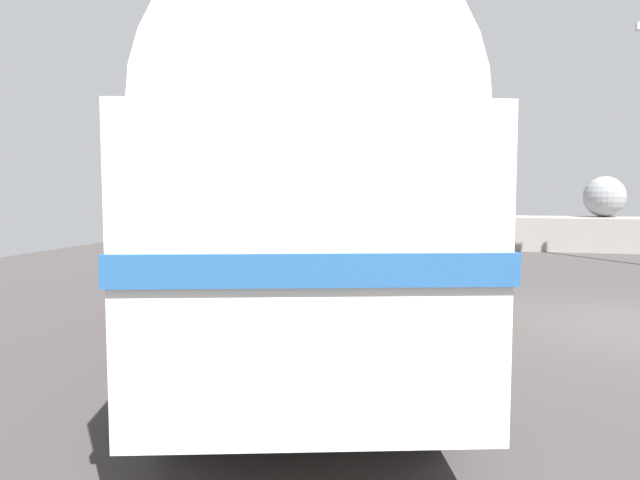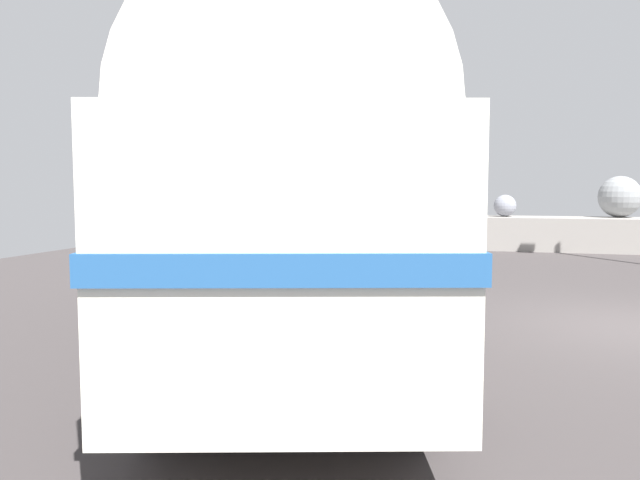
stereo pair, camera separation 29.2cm
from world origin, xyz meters
The scene contains 3 objects.
ground centered at (0.00, 0.00, 0.01)m, with size 32.00×26.00×0.02m.
breakwater centered at (-0.16, 11.79, 0.68)m, with size 31.36×2.38×2.44m.
vintage_coach centered at (-4.55, -2.66, 2.05)m, with size 4.74×8.91×3.70m.
Camera 1 is at (-2.44, -10.25, 2.12)m, focal length 35.53 mm.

